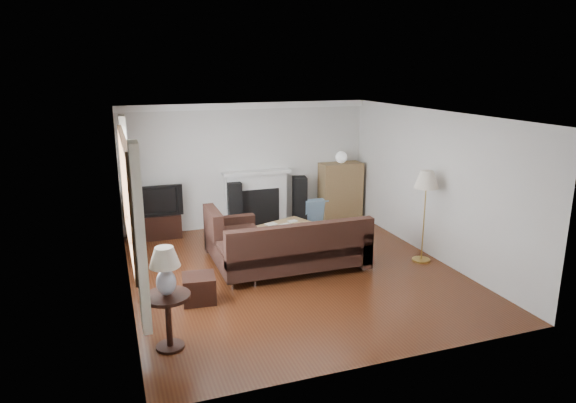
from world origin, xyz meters
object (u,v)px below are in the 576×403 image
object	(u,v)px
sectional_sofa	(294,247)
coffee_table	(284,234)
bookshelf	(340,191)
tv_stand	(156,226)
side_table	(169,321)
floor_lamp	(424,217)

from	to	relation	value
sectional_sofa	coffee_table	world-z (taller)	sectional_sofa
sectional_sofa	bookshelf	bearing A→B (deg)	51.24
tv_stand	coffee_table	distance (m)	2.48
sectional_sofa	side_table	distance (m)	2.75
coffee_table	side_table	distance (m)	3.83
tv_stand	floor_lamp	distance (m)	4.96
bookshelf	coffee_table	world-z (taller)	bookshelf
side_table	sectional_sofa	bearing A→B (deg)	38.17
bookshelf	coffee_table	distance (m)	2.11
floor_lamp	sectional_sofa	bearing A→B (deg)	172.33
coffee_table	side_table	size ratio (longest dim) A/B	1.50
tv_stand	coffee_table	world-z (taller)	tv_stand
side_table	bookshelf	bearing A→B (deg)	45.14
sectional_sofa	floor_lamp	size ratio (longest dim) A/B	1.66
sectional_sofa	floor_lamp	world-z (taller)	floor_lamp
side_table	tv_stand	bearing A→B (deg)	86.50
bookshelf	coffee_table	bearing A→B (deg)	-144.85
tv_stand	bookshelf	bearing A→B (deg)	0.15
tv_stand	side_table	distance (m)	4.14
tv_stand	floor_lamp	bearing A→B (deg)	-33.63
side_table	floor_lamp	bearing A→B (deg)	17.83
tv_stand	side_table	world-z (taller)	side_table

